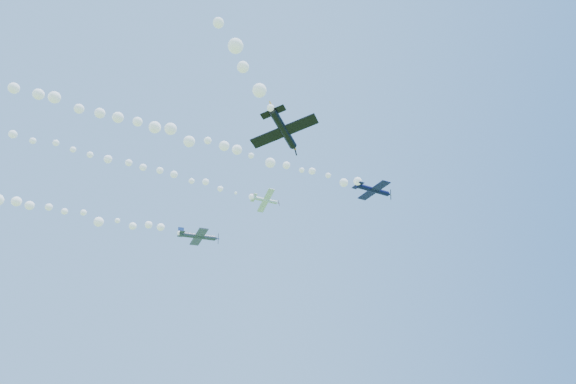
{
  "coord_description": "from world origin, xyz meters",
  "views": [
    {
      "loc": [
        -0.73,
        -63.61,
        2.0
      ],
      "look_at": [
        5.67,
        -4.62,
        44.78
      ],
      "focal_mm": 30.0,
      "sensor_mm": 36.0,
      "label": 1
    }
  ],
  "objects": [
    {
      "name": "plane_black",
      "position": [
        2.91,
        -25.99,
        37.39
      ],
      "size": [
        7.23,
        6.89,
        2.01
      ],
      "rotation": [
        -0.17,
        -0.02,
        1.09
      ],
      "color": "black"
    },
    {
      "name": "smoke_trail_navy",
      "position": [
        -20.9,
        -16.07,
        47.49
      ],
      "size": [
        77.48,
        27.26,
        2.79
      ],
      "primitive_type": null,
      "color": "white"
    },
    {
      "name": "plane_navy",
      "position": [
        19.78,
        -2.67,
        47.7
      ],
      "size": [
        7.03,
        7.38,
        2.06
      ],
      "rotation": [
        0.17,
        -0.01,
        0.32
      ],
      "color": "#0D0E39"
    },
    {
      "name": "plane_white",
      "position": [
        3.23,
        13.5,
        55.61
      ],
      "size": [
        5.99,
        6.2,
        2.0
      ],
      "rotation": [
        -0.27,
        -0.06,
        0.34
      ],
      "color": "white"
    },
    {
      "name": "smoke_trail_white",
      "position": [
        -38.7,
        -1.32,
        55.3
      ],
      "size": [
        80.59,
        29.91,
        2.64
      ],
      "primitive_type": null,
      "color": "white"
    },
    {
      "name": "plane_grey",
      "position": [
        -7.92,
        5.38,
        41.97
      ],
      "size": [
        6.94,
        7.32,
        1.86
      ],
      "rotation": [
        0.11,
        -0.08,
        0.28
      ],
      "color": "#383C52"
    }
  ]
}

